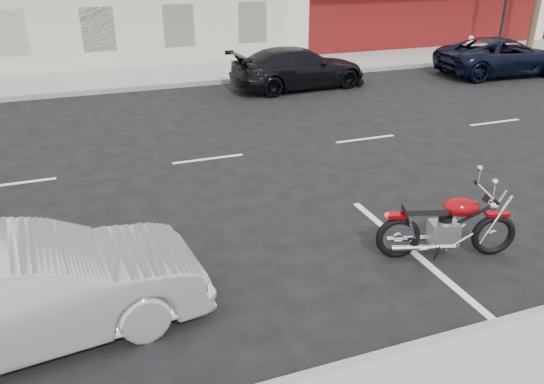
% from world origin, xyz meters
% --- Properties ---
extents(ground, '(120.00, 120.00, 0.00)m').
position_xyz_m(ground, '(0.00, 0.00, 0.00)').
color(ground, black).
rests_on(ground, ground).
extents(sidewalk_far, '(80.00, 3.40, 0.15)m').
position_xyz_m(sidewalk_far, '(-5.00, 8.70, 0.07)').
color(sidewalk_far, gray).
rests_on(sidewalk_far, ground).
extents(curb_far, '(80.00, 0.12, 0.16)m').
position_xyz_m(curb_far, '(-5.00, 7.00, 0.08)').
color(curb_far, gray).
rests_on(curb_far, ground).
extents(fire_hydrant, '(0.20, 0.20, 0.72)m').
position_xyz_m(fire_hydrant, '(12.00, 8.50, 0.53)').
color(fire_hydrant, beige).
rests_on(fire_hydrant, sidewalk_far).
extents(motorcycle, '(2.08, 0.92, 1.08)m').
position_xyz_m(motorcycle, '(1.10, -5.50, 0.49)').
color(motorcycle, black).
rests_on(motorcycle, ground).
extents(sedan_silver, '(4.23, 1.89, 1.35)m').
position_xyz_m(sedan_silver, '(-5.39, -5.17, 0.67)').
color(sedan_silver, '#AEB1B6').
rests_on(sedan_silver, ground).
extents(suv_far, '(4.99, 2.53, 1.35)m').
position_xyz_m(suv_far, '(10.44, 4.85, 0.68)').
color(suv_far, black).
rests_on(suv_far, ground).
extents(car_far, '(4.80, 2.26, 1.35)m').
position_xyz_m(car_far, '(2.53, 5.53, 0.68)').
color(car_far, black).
rests_on(car_far, ground).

